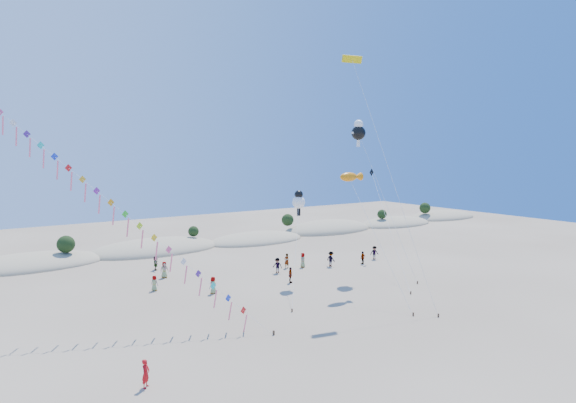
{
  "coord_description": "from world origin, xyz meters",
  "views": [
    {
      "loc": [
        -21.88,
        -22.08,
        13.85
      ],
      "look_at": [
        2.19,
        14.0,
        9.56
      ],
      "focal_mm": 30.0,
      "sensor_mm": 36.0,
      "label": 1
    }
  ],
  "objects_px": {
    "kite_train": "(70,170)",
    "flyer_foreground": "(146,373)",
    "parafoil_kite": "(354,65)",
    "fish_kite": "(351,177)"
  },
  "relations": [
    {
      "from": "kite_train",
      "to": "flyer_foreground",
      "type": "height_order",
      "value": "kite_train"
    },
    {
      "from": "flyer_foreground",
      "to": "parafoil_kite",
      "type": "bearing_deg",
      "value": -25.47
    },
    {
      "from": "parafoil_kite",
      "to": "flyer_foreground",
      "type": "bearing_deg",
      "value": -159.56
    },
    {
      "from": "kite_train",
      "to": "parafoil_kite",
      "type": "bearing_deg",
      "value": -12.55
    },
    {
      "from": "kite_train",
      "to": "fish_kite",
      "type": "xyz_separation_m",
      "value": [
        26.02,
        -4.36,
        -1.05
      ]
    },
    {
      "from": "kite_train",
      "to": "fish_kite",
      "type": "relative_size",
      "value": 2.03
    },
    {
      "from": "kite_train",
      "to": "flyer_foreground",
      "type": "distance_m",
      "value": 18.64
    },
    {
      "from": "parafoil_kite",
      "to": "flyer_foreground",
      "type": "height_order",
      "value": "parafoil_kite"
    },
    {
      "from": "fish_kite",
      "to": "flyer_foreground",
      "type": "distance_m",
      "value": 28.76
    },
    {
      "from": "kite_train",
      "to": "flyer_foreground",
      "type": "xyz_separation_m",
      "value": [
        1.27,
        -14.48,
        -11.67
      ]
    }
  ]
}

